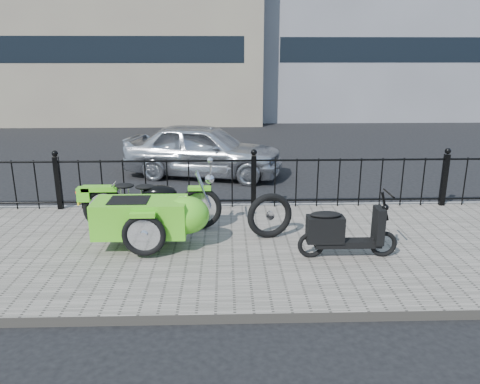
{
  "coord_description": "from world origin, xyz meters",
  "views": [
    {
      "loc": [
        -0.5,
        -6.85,
        2.8
      ],
      "look_at": [
        -0.29,
        -0.1,
        0.82
      ],
      "focal_mm": 35.0,
      "sensor_mm": 36.0,
      "label": 1
    }
  ],
  "objects_px": {
    "motorcycle_sidecar": "(155,213)",
    "sedan_car": "(203,150)",
    "scooter": "(341,232)",
    "spare_tire": "(270,216)"
  },
  "relations": [
    {
      "from": "motorcycle_sidecar",
      "to": "sedan_car",
      "type": "distance_m",
      "value": 4.52
    },
    {
      "from": "scooter",
      "to": "motorcycle_sidecar",
      "type": "bearing_deg",
      "value": 168.2
    },
    {
      "from": "sedan_car",
      "to": "spare_tire",
      "type": "bearing_deg",
      "value": -151.3
    },
    {
      "from": "scooter",
      "to": "spare_tire",
      "type": "relative_size",
      "value": 1.95
    },
    {
      "from": "sedan_car",
      "to": "motorcycle_sidecar",
      "type": "bearing_deg",
      "value": -173.2
    },
    {
      "from": "motorcycle_sidecar",
      "to": "spare_tire",
      "type": "height_order",
      "value": "motorcycle_sidecar"
    },
    {
      "from": "scooter",
      "to": "sedan_car",
      "type": "xyz_separation_m",
      "value": [
        -2.09,
        5.03,
        0.16
      ]
    },
    {
      "from": "motorcycle_sidecar",
      "to": "spare_tire",
      "type": "xyz_separation_m",
      "value": [
        1.69,
        0.2,
        -0.12
      ]
    },
    {
      "from": "motorcycle_sidecar",
      "to": "spare_tire",
      "type": "bearing_deg",
      "value": 6.73
    },
    {
      "from": "spare_tire",
      "to": "sedan_car",
      "type": "relative_size",
      "value": 0.19
    }
  ]
}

